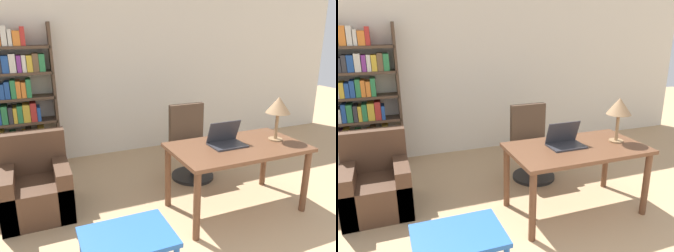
# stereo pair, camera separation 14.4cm
# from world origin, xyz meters

# --- Properties ---
(wall_back) EXTENTS (8.00, 0.06, 2.70)m
(wall_back) POSITION_xyz_m (0.00, 4.53, 1.35)
(wall_back) COLOR beige
(wall_back) RESTS_ON ground_plane
(desk) EXTENTS (1.45, 0.81, 0.75)m
(desk) POSITION_xyz_m (0.48, 2.26, 0.64)
(desk) COLOR brown
(desk) RESTS_ON ground_plane
(laptop) EXTENTS (0.38, 0.25, 0.26)m
(laptop) POSITION_xyz_m (0.38, 2.32, 0.81)
(laptop) COLOR #2D2D33
(laptop) RESTS_ON desk
(table_lamp) EXTENTS (0.27, 0.27, 0.49)m
(table_lamp) POSITION_xyz_m (0.98, 2.25, 1.14)
(table_lamp) COLOR olive
(table_lamp) RESTS_ON desk
(office_chair) EXTENTS (0.57, 0.57, 0.98)m
(office_chair) POSITION_xyz_m (0.42, 3.22, 0.43)
(office_chair) COLOR black
(office_chair) RESTS_ON ground_plane
(side_table_blue) EXTENTS (0.66, 0.49, 0.53)m
(side_table_blue) POSITION_xyz_m (-0.97, 1.50, 0.45)
(side_table_blue) COLOR #2356A3
(side_table_blue) RESTS_ON ground_plane
(armchair) EXTENTS (0.71, 0.71, 0.86)m
(armchair) POSITION_xyz_m (-1.56, 3.03, 0.29)
(armchair) COLOR #472D1E
(armchair) RESTS_ON ground_plane
(bookshelf) EXTENTS (0.89, 0.28, 2.04)m
(bookshelf) POSITION_xyz_m (-1.66, 4.34, 0.96)
(bookshelf) COLOR #4C3828
(bookshelf) RESTS_ON ground_plane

